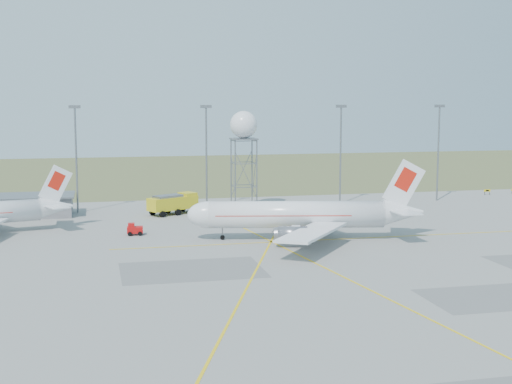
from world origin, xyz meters
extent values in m
plane|color=#9F9E99|center=(0.00, 0.00, 0.00)|extent=(400.00, 400.00, 0.00)
cube|color=#575F34|center=(0.00, 140.00, 0.01)|extent=(400.00, 120.00, 0.03)
cube|color=gray|center=(-45.00, 64.00, 1.80)|extent=(18.00, 9.00, 3.60)
cube|color=slate|center=(-45.00, 64.00, 3.75)|extent=(19.00, 10.00, 0.30)
cylinder|color=slate|center=(-35.00, 66.00, 10.00)|extent=(0.36, 0.36, 20.00)
cube|color=slate|center=(-35.00, 66.00, 20.20)|extent=(2.20, 0.50, 0.60)
cylinder|color=slate|center=(-10.00, 66.00, 10.00)|extent=(0.36, 0.36, 20.00)
cube|color=slate|center=(-10.00, 66.00, 20.20)|extent=(2.20, 0.50, 0.60)
cylinder|color=slate|center=(18.00, 66.00, 10.00)|extent=(0.36, 0.36, 20.00)
cube|color=slate|center=(18.00, 66.00, 20.20)|extent=(2.20, 0.50, 0.60)
cylinder|color=slate|center=(40.00, 66.00, 10.00)|extent=(0.36, 0.36, 20.00)
cube|color=slate|center=(40.00, 66.00, 20.20)|extent=(2.20, 0.50, 0.60)
cylinder|color=black|center=(55.00, 72.00, 0.40)|extent=(0.10, 0.10, 0.80)
cylinder|color=black|center=(56.20, 72.00, 0.40)|extent=(0.10, 0.10, 0.80)
cube|color=yellow|center=(55.60, 72.00, 0.95)|extent=(1.60, 0.15, 0.50)
cube|color=black|center=(55.60, 71.92, 0.95)|extent=(0.80, 0.03, 0.30)
cylinder|color=black|center=(62.00, 72.00, 0.40)|extent=(0.10, 0.10, 0.80)
cylinder|color=white|center=(-1.52, 31.28, 3.94)|extent=(27.25, 9.53, 4.15)
ellipsoid|color=white|center=(-14.72, 34.01, 3.94)|extent=(7.34, 5.41, 4.15)
cube|color=black|center=(-15.94, 34.27, 4.56)|extent=(2.00, 2.55, 1.01)
cone|color=white|center=(14.74, 27.92, 4.25)|extent=(6.94, 5.32, 4.15)
cube|color=white|center=(14.74, 27.92, 8.61)|extent=(6.57, 1.65, 7.80)
cube|color=red|center=(14.94, 27.88, 9.34)|extent=(3.57, 1.07, 4.00)
cube|color=white|center=(14.90, 31.28, 4.77)|extent=(4.41, 6.26, 0.19)
cube|color=white|center=(13.56, 24.78, 4.77)|extent=(4.41, 6.26, 0.19)
cube|color=white|center=(1.90, 40.11, 2.90)|extent=(8.93, 17.31, 0.37)
cube|color=white|center=(-1.88, 21.82, 2.90)|extent=(14.09, 16.18, 0.37)
cylinder|color=slate|center=(-1.32, 37.38, 1.97)|extent=(4.75, 3.22, 2.39)
cylinder|color=slate|center=(-3.75, 25.60, 1.97)|extent=(4.75, 3.22, 2.39)
cube|color=red|center=(-3.55, 31.70, 4.05)|extent=(21.17, 8.30, 0.12)
cylinder|color=black|center=(-12.69, 33.59, 0.47)|extent=(0.86, 0.86, 0.93)
cube|color=black|center=(0.51, 30.86, 0.47)|extent=(2.28, 6.31, 0.93)
cylinder|color=slate|center=(0.51, 30.86, 0.93)|extent=(0.29, 0.29, 1.87)
cone|color=white|center=(-38.12, 49.42, 3.68)|extent=(6.02, 4.65, 3.59)
cube|color=white|center=(-38.12, 49.42, 7.45)|extent=(5.67, 1.49, 6.75)
cube|color=red|center=(-37.95, 49.46, 8.08)|extent=(3.09, 0.96, 3.46)
cube|color=white|center=(-39.17, 52.13, 4.13)|extent=(3.86, 5.43, 0.16)
cube|color=white|center=(-37.95, 46.52, 4.13)|extent=(3.86, 5.43, 0.16)
cylinder|color=slate|center=(-5.12, 61.31, 6.96)|extent=(0.26, 0.26, 13.91)
cylinder|color=slate|center=(-0.84, 61.31, 6.96)|extent=(0.26, 0.26, 13.91)
cylinder|color=slate|center=(-0.84, 65.59, 6.96)|extent=(0.26, 0.26, 13.91)
cylinder|color=slate|center=(-5.12, 65.59, 6.96)|extent=(0.26, 0.26, 13.91)
cube|color=slate|center=(-2.98, 63.45, 13.91)|extent=(4.88, 4.88, 0.27)
sphere|color=white|center=(-2.98, 63.45, 16.70)|extent=(5.35, 5.35, 5.35)
cube|color=gold|center=(-17.45, 60.00, 2.15)|extent=(10.06, 7.46, 2.37)
cube|color=gold|center=(-14.42, 61.64, 3.12)|extent=(3.71, 3.88, 1.51)
cube|color=black|center=(-13.75, 62.00, 3.23)|extent=(1.43, 2.51, 1.08)
cube|color=slate|center=(-18.39, 59.49, 3.55)|extent=(5.97, 4.84, 0.43)
cube|color=#B40C0C|center=(-25.66, 40.56, 0.85)|extent=(2.60, 1.76, 1.02)
cube|color=#B40C0C|center=(-26.22, 40.60, 1.65)|extent=(1.11, 1.43, 0.57)
camera|label=1|loc=(-31.85, -73.18, 21.53)|focal=50.00mm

